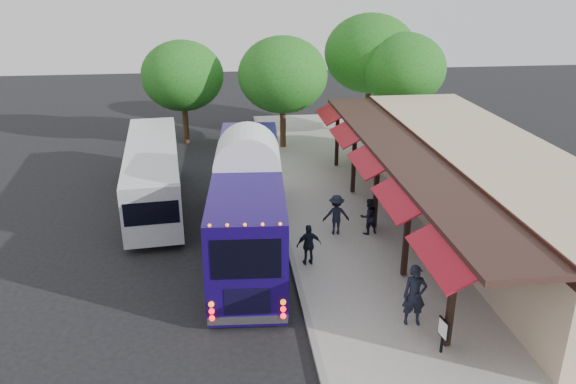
{
  "coord_description": "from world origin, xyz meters",
  "views": [
    {
      "loc": [
        -2.3,
        -16.72,
        10.21
      ],
      "look_at": [
        0.2,
        4.38,
        1.8
      ],
      "focal_mm": 35.0,
      "sensor_mm": 36.0,
      "label": 1
    }
  ],
  "objects_px": {
    "ped_b": "(368,216)",
    "ped_c": "(309,245)",
    "sign_board": "(443,330)",
    "ped_a": "(415,295)",
    "coach_bus": "(249,198)",
    "city_bus": "(153,172)",
    "ped_d": "(336,215)"
  },
  "relations": [
    {
      "from": "ped_a",
      "to": "sign_board",
      "type": "bearing_deg",
      "value": -70.13
    },
    {
      "from": "ped_b",
      "to": "ped_d",
      "type": "distance_m",
      "value": 1.32
    },
    {
      "from": "sign_board",
      "to": "coach_bus",
      "type": "bearing_deg",
      "value": 112.73
    },
    {
      "from": "coach_bus",
      "to": "ped_d",
      "type": "bearing_deg",
      "value": 8.48
    },
    {
      "from": "ped_a",
      "to": "ped_b",
      "type": "bearing_deg",
      "value": 94.3
    },
    {
      "from": "ped_a",
      "to": "sign_board",
      "type": "relative_size",
      "value": 1.8
    },
    {
      "from": "city_bus",
      "to": "ped_d",
      "type": "relative_size",
      "value": 6.37
    },
    {
      "from": "ped_b",
      "to": "ped_c",
      "type": "bearing_deg",
      "value": 22.29
    },
    {
      "from": "ped_c",
      "to": "ped_d",
      "type": "distance_m",
      "value": 2.83
    },
    {
      "from": "ped_a",
      "to": "coach_bus",
      "type": "bearing_deg",
      "value": 133.12
    },
    {
      "from": "ped_d",
      "to": "coach_bus",
      "type": "bearing_deg",
      "value": 7.2
    },
    {
      "from": "ped_a",
      "to": "ped_d",
      "type": "height_order",
      "value": "ped_a"
    },
    {
      "from": "coach_bus",
      "to": "city_bus",
      "type": "distance_m",
      "value": 6.38
    },
    {
      "from": "ped_b",
      "to": "ped_c",
      "type": "xyz_separation_m",
      "value": [
        -2.8,
        -2.25,
        0.02
      ]
    },
    {
      "from": "ped_a",
      "to": "ped_c",
      "type": "xyz_separation_m",
      "value": [
        -2.58,
        4.08,
        -0.2
      ]
    },
    {
      "from": "coach_bus",
      "to": "city_bus",
      "type": "xyz_separation_m",
      "value": [
        -4.16,
        4.81,
        -0.46
      ]
    },
    {
      "from": "ped_d",
      "to": "sign_board",
      "type": "distance_m",
      "value": 8.07
    },
    {
      "from": "ped_b",
      "to": "ped_c",
      "type": "distance_m",
      "value": 3.59
    },
    {
      "from": "coach_bus",
      "to": "ped_a",
      "type": "bearing_deg",
      "value": -49.5
    },
    {
      "from": "coach_bus",
      "to": "ped_c",
      "type": "xyz_separation_m",
      "value": [
        2.05,
        -2.11,
        -1.09
      ]
    },
    {
      "from": "ped_b",
      "to": "sign_board",
      "type": "xyz_separation_m",
      "value": [
        0.13,
        -7.79,
        -0.03
      ]
    },
    {
      "from": "sign_board",
      "to": "ped_c",
      "type": "bearing_deg",
      "value": 107.54
    },
    {
      "from": "ped_a",
      "to": "sign_board",
      "type": "height_order",
      "value": "ped_a"
    },
    {
      "from": "city_bus",
      "to": "sign_board",
      "type": "bearing_deg",
      "value": -58.97
    },
    {
      "from": "city_bus",
      "to": "ped_a",
      "type": "bearing_deg",
      "value": -56.61
    },
    {
      "from": "coach_bus",
      "to": "ped_d",
      "type": "xyz_separation_m",
      "value": [
        3.54,
        0.3,
        -1.03
      ]
    },
    {
      "from": "sign_board",
      "to": "ped_b",
      "type": "bearing_deg",
      "value": 80.61
    },
    {
      "from": "coach_bus",
      "to": "city_bus",
      "type": "relative_size",
      "value": 1.11
    },
    {
      "from": "coach_bus",
      "to": "ped_d",
      "type": "distance_m",
      "value": 3.7
    },
    {
      "from": "coach_bus",
      "to": "sign_board",
      "type": "bearing_deg",
      "value": -53.24
    },
    {
      "from": "city_bus",
      "to": "ped_a",
      "type": "xyz_separation_m",
      "value": [
        8.79,
        -10.99,
        -0.43
      ]
    },
    {
      "from": "sign_board",
      "to": "ped_d",
      "type": "bearing_deg",
      "value": 89.92
    }
  ]
}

